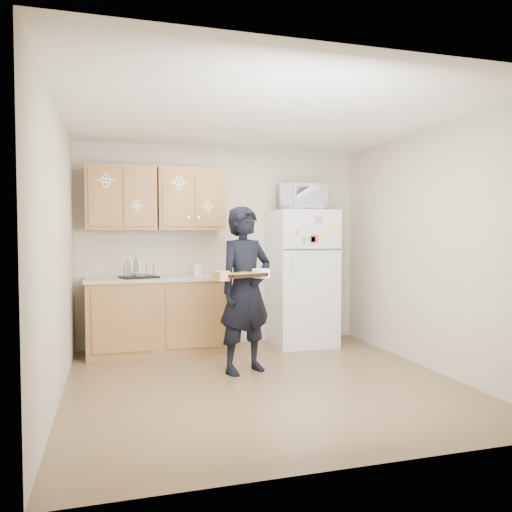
% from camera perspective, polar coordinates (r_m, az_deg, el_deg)
% --- Properties ---
extents(floor, '(3.60, 3.60, 0.00)m').
position_cam_1_polar(floor, '(4.87, 0.83, -14.24)').
color(floor, brown).
rests_on(floor, ground).
extents(ceiling, '(3.60, 3.60, 0.00)m').
position_cam_1_polar(ceiling, '(4.79, 0.85, 15.76)').
color(ceiling, white).
rests_on(ceiling, wall_back).
extents(wall_back, '(3.60, 0.04, 2.50)m').
position_cam_1_polar(wall_back, '(6.41, -3.85, 1.15)').
color(wall_back, '#BBB098').
rests_on(wall_back, floor).
extents(wall_front, '(3.60, 0.04, 2.50)m').
position_cam_1_polar(wall_front, '(2.99, 10.94, -0.50)').
color(wall_front, '#BBB098').
rests_on(wall_front, floor).
extents(wall_left, '(0.04, 3.60, 2.50)m').
position_cam_1_polar(wall_left, '(4.48, -21.74, 0.37)').
color(wall_left, '#BBB098').
rests_on(wall_left, floor).
extents(wall_right, '(0.04, 3.60, 2.50)m').
position_cam_1_polar(wall_right, '(5.47, 19.21, 0.77)').
color(wall_right, '#BBB098').
rests_on(wall_right, floor).
extents(refrigerator, '(0.75, 0.70, 1.70)m').
position_cam_1_polar(refrigerator, '(6.35, 5.29, -2.49)').
color(refrigerator, silver).
rests_on(refrigerator, floor).
extents(base_cabinet, '(1.60, 0.60, 0.86)m').
position_cam_1_polar(base_cabinet, '(6.04, -11.13, -6.80)').
color(base_cabinet, olive).
rests_on(base_cabinet, floor).
extents(countertop, '(1.64, 0.64, 0.04)m').
position_cam_1_polar(countertop, '(5.98, -11.17, -2.54)').
color(countertop, '#C2BA95').
rests_on(countertop, base_cabinet).
extents(upper_cab_left, '(0.80, 0.33, 0.75)m').
position_cam_1_polar(upper_cab_left, '(6.09, -15.13, 6.41)').
color(upper_cab_left, olive).
rests_on(upper_cab_left, wall_back).
extents(upper_cab_right, '(0.80, 0.33, 0.75)m').
position_cam_1_polar(upper_cab_right, '(6.16, -7.44, 6.43)').
color(upper_cab_right, olive).
rests_on(upper_cab_right, wall_back).
extents(cereal_box, '(0.20, 0.07, 0.32)m').
position_cam_1_polar(cereal_box, '(6.86, 8.58, -7.94)').
color(cereal_box, gold).
rests_on(cereal_box, floor).
extents(person, '(0.72, 0.60, 1.68)m').
position_cam_1_polar(person, '(5.05, -1.21, -3.87)').
color(person, black).
rests_on(person, floor).
extents(baking_tray, '(0.50, 0.43, 0.04)m').
position_cam_1_polar(baking_tray, '(4.74, -1.66, -2.26)').
color(baking_tray, black).
rests_on(baking_tray, person).
extents(pizza_front_left, '(0.14, 0.14, 0.02)m').
position_cam_1_polar(pizza_front_left, '(4.63, -2.12, -2.17)').
color(pizza_front_left, '#FFAE20').
rests_on(pizza_front_left, baking_tray).
extents(pizza_front_right, '(0.14, 0.14, 0.02)m').
position_cam_1_polar(pizza_front_right, '(4.74, -0.23, -2.06)').
color(pizza_front_right, '#FFAE20').
rests_on(pizza_front_right, baking_tray).
extents(pizza_back_left, '(0.14, 0.14, 0.02)m').
position_cam_1_polar(pizza_back_left, '(4.74, -3.09, -2.06)').
color(pizza_back_left, '#FFAE20').
rests_on(pizza_back_left, baking_tray).
extents(pizza_back_right, '(0.14, 0.14, 0.02)m').
position_cam_1_polar(pizza_back_right, '(4.85, -1.22, -1.95)').
color(pizza_back_right, '#FFAE20').
rests_on(pizza_back_right, baking_tray).
extents(pizza_center, '(0.14, 0.14, 0.02)m').
position_cam_1_polar(pizza_center, '(4.74, -1.66, -2.06)').
color(pizza_center, '#FFAE20').
rests_on(pizza_center, baking_tray).
extents(microwave, '(0.63, 0.48, 0.32)m').
position_cam_1_polar(microwave, '(6.28, 5.22, 6.68)').
color(microwave, silver).
rests_on(microwave, refrigerator).
extents(foil_pan, '(0.32, 0.24, 0.07)m').
position_cam_1_polar(foil_pan, '(6.33, 5.25, 8.40)').
color(foil_pan, silver).
rests_on(foil_pan, microwave).
extents(dish_rack, '(0.46, 0.40, 0.16)m').
position_cam_1_polar(dish_rack, '(5.87, -13.22, -1.69)').
color(dish_rack, black).
rests_on(dish_rack, countertop).
extents(bowl, '(0.22, 0.22, 0.05)m').
position_cam_1_polar(bowl, '(5.88, -13.07, -2.02)').
color(bowl, silver).
rests_on(bowl, dish_rack).
extents(soap_bottle, '(0.10, 0.10, 0.19)m').
position_cam_1_polar(soap_bottle, '(5.96, -6.70, -1.42)').
color(soap_bottle, silver).
rests_on(soap_bottle, countertop).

